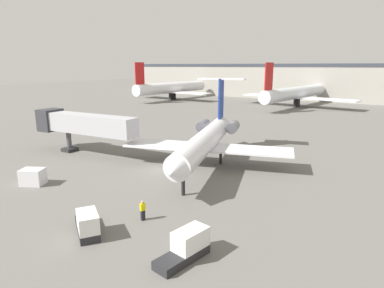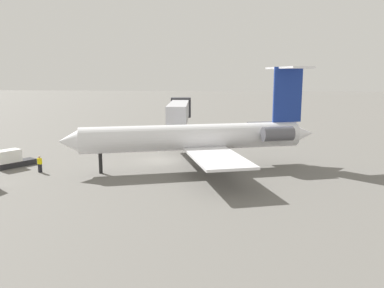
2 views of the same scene
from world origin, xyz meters
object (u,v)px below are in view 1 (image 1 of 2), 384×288
at_px(regional_jet, 207,139).
at_px(ground_crew_marshaller, 143,210).
at_px(jet_bridge, 80,124).
at_px(cargo_container_uld, 33,177).
at_px(parked_airliner_west_end, 172,88).
at_px(parked_airliner_west_mid, 297,93).
at_px(baggage_tug_lead, 88,224).
at_px(baggage_tug_trailing, 187,246).

xyz_separation_m(regional_jet, ground_crew_marshaller, (3.50, -15.95, -2.58)).
relative_size(jet_bridge, cargo_container_uld, 6.01).
bearing_deg(jet_bridge, ground_crew_marshaller, -27.41).
xyz_separation_m(regional_jet, parked_airliner_west_end, (-53.23, 64.02, 0.80)).
bearing_deg(parked_airliner_west_mid, baggage_tug_lead, -83.40).
bearing_deg(baggage_tug_trailing, baggage_tug_lead, -169.08).
height_order(baggage_tug_trailing, cargo_container_uld, baggage_tug_trailing).
bearing_deg(parked_airliner_west_end, regional_jet, -50.26).
bearing_deg(baggage_tug_trailing, parked_airliner_west_mid, 101.82).
bearing_deg(parked_airliner_west_end, baggage_tug_lead, -56.83).
bearing_deg(parked_airliner_west_mid, parked_airliner_west_end, -175.52).
bearing_deg(parked_airliner_west_end, ground_crew_marshaller, -54.65).
distance_m(baggage_tug_lead, parked_airliner_west_end, 100.45).
bearing_deg(cargo_container_uld, parked_airliner_west_mid, 87.73).
bearing_deg(regional_jet, parked_airliner_west_end, 129.74).
xyz_separation_m(baggage_tug_lead, parked_airliner_west_end, (-54.93, 84.04, 3.40)).
xyz_separation_m(ground_crew_marshaller, baggage_tug_trailing, (6.08, -2.55, -0.02)).
bearing_deg(regional_jet, baggage_tug_lead, -85.15).
height_order(ground_crew_marshaller, baggage_tug_lead, baggage_tug_lead).
bearing_deg(baggage_tug_lead, parked_airliner_west_mid, 96.60).
distance_m(regional_jet, parked_airliner_west_mid, 68.06).
bearing_deg(parked_airliner_west_mid, regional_jet, -82.88).
xyz_separation_m(cargo_container_uld, parked_airliner_west_end, (-41.49, 80.12, 3.38)).
height_order(regional_jet, baggage_tug_lead, regional_jet).
height_order(jet_bridge, parked_airliner_west_end, parked_airliner_west_end).
distance_m(baggage_tug_trailing, parked_airliner_west_mid, 87.95).
distance_m(baggage_tug_lead, baggage_tug_trailing, 8.03).
bearing_deg(baggage_tug_lead, ground_crew_marshaller, 66.10).
bearing_deg(parked_airliner_west_mid, cargo_container_uld, -92.27).
relative_size(baggage_tug_trailing, parked_airliner_west_end, 0.11).
distance_m(baggage_tug_lead, cargo_container_uld, 14.00).
bearing_deg(cargo_container_uld, ground_crew_marshaller, 0.57).
height_order(jet_bridge, ground_crew_marshaller, jet_bridge).
bearing_deg(cargo_container_uld, baggage_tug_trailing, -6.42).
xyz_separation_m(jet_bridge, parked_airliner_west_end, (-35.25, 68.83, -0.08)).
bearing_deg(regional_jet, parked_airliner_west_mid, 97.12).
bearing_deg(parked_airliner_west_mid, baggage_tug_trailing, -78.18).
bearing_deg(ground_crew_marshaller, baggage_tug_lead, -113.90).
xyz_separation_m(ground_crew_marshaller, cargo_container_uld, (-15.24, -0.15, -0.00)).
height_order(ground_crew_marshaller, parked_airliner_west_mid, parked_airliner_west_mid).
distance_m(jet_bridge, baggage_tug_trailing, 30.96).
bearing_deg(parked_airliner_west_end, parked_airliner_west_mid, 4.48).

